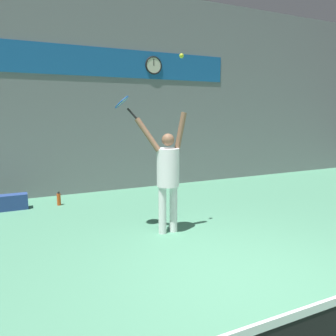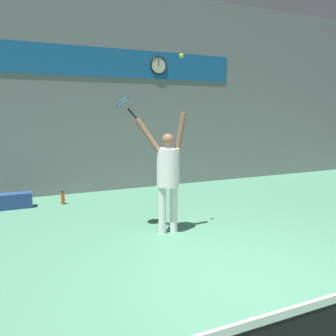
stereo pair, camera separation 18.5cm
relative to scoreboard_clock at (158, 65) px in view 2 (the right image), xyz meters
The scene contains 9 objects.
ground_plane 6.34m from the scoreboard_clock, 100.18° to the right, with size 18.00×18.00×0.00m, color #4C8C6B.
back_wall 1.20m from the scoreboard_clock, behind, with size 18.00×0.10×5.00m.
sponsor_banner 0.97m from the scoreboard_clock, behind, with size 6.09×0.02×0.68m.
scoreboard_clock is the anchor object (origin of this frame).
tennis_player 4.18m from the scoreboard_clock, 109.24° to the right, with size 0.82×0.47×2.00m.
tennis_racket 3.72m from the scoreboard_clock, 120.68° to the right, with size 0.39×0.35×0.38m.
tennis_ball 3.60m from the scoreboard_clock, 105.82° to the right, with size 0.07×0.07×0.07m.
water_bottle 4.13m from the scoreboard_clock, 161.63° to the right, with size 0.08×0.08×0.30m.
equipment_bag 4.80m from the scoreboard_clock, 167.45° to the right, with size 0.77×0.25×0.32m.
Camera 2 is at (-2.27, -2.83, 1.97)m, focal length 35.00 mm.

